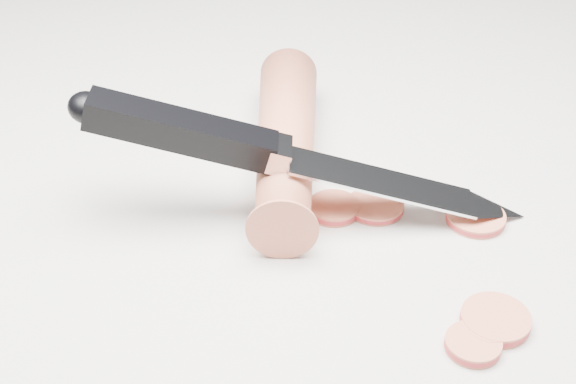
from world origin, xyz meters
name	(u,v)px	position (x,y,z in m)	size (l,w,h in m)	color
ground	(343,214)	(0.00, 0.00, 0.00)	(2.40, 2.40, 0.00)	beige
carrot	(286,141)	(-0.01, 0.06, 0.02)	(0.04, 0.04, 0.20)	#C95A3C
carrot_slice_0	(476,218)	(0.08, -0.04, 0.00)	(0.04, 0.04, 0.01)	#CC5F41
carrot_slice_1	(376,206)	(0.02, 0.00, 0.00)	(0.04, 0.04, 0.01)	#CC5F41
carrot_slice_2	(334,208)	(0.00, 0.00, 0.00)	(0.03, 0.03, 0.01)	#CC5F41
carrot_slice_3	(473,344)	(0.01, -0.13, 0.00)	(0.03, 0.03, 0.01)	#CC5F41
carrot_slice_4	(495,320)	(0.03, -0.12, 0.00)	(0.04, 0.04, 0.01)	#CC5F41
carrot_slice_5	(490,327)	(0.03, -0.13, 0.00)	(0.03, 0.03, 0.01)	#CC5F41
kitchen_knife	(305,155)	(-0.02, 0.01, 0.05)	(0.28, 0.15, 0.09)	silver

